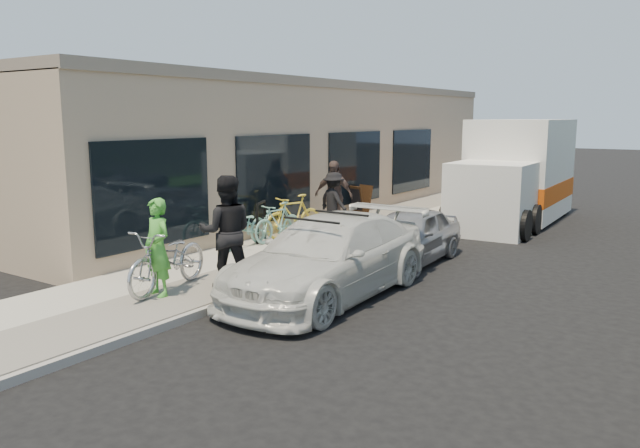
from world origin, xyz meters
The scene contains 17 objects.
ground centered at (0.00, 0.00, 0.00)m, with size 120.00×120.00×0.00m, color black.
sidewalk centered at (-2.00, 3.00, 0.07)m, with size 3.00×34.00×0.15m, color #ACA89B.
curb centered at (-0.45, 3.00, 0.07)m, with size 0.12×34.00×0.13m, color #9C978F.
storefront centered at (-5.24, 7.99, 2.12)m, with size 3.60×20.00×4.22m.
bike_rack centered at (-3.08, 2.91, 0.75)m, with size 0.32×0.65×0.99m.
sandwich_board centered at (-3.19, 7.80, 0.62)m, with size 0.69×0.70×0.92m.
sedan_white centered at (0.60, 0.31, 0.71)m, with size 2.05×4.90×1.45m.
sedan_silver centered at (0.63, 3.42, 0.60)m, with size 1.42×3.53×1.20m, color #9A9A9F.
moving_truck centered at (0.82, 10.24, 1.36)m, with size 2.61×6.35×3.07m.
tandem_bike centered at (-1.64, -1.36, 0.71)m, with size 0.74×2.12×1.11m, color #B7B7BA.
woman_rider centered at (-1.53, -1.69, 0.98)m, with size 0.61×0.40×1.66m, color green.
man_standing centered at (-0.93, -0.64, 1.15)m, with size 0.97×0.76×2.00m, color black.
cruiser_bike_a centered at (-2.76, 3.16, 0.62)m, with size 0.45×1.58×0.95m, color #7FBDAD.
cruiser_bike_b centered at (-2.96, 2.13, 0.63)m, with size 0.64×1.82×0.96m, color #7FBDAD.
cruiser_bike_c centered at (-2.77, 3.81, 0.69)m, with size 0.50×1.78×1.07m, color yellow.
bystander_a centered at (-2.45, 5.17, 0.94)m, with size 1.02×0.58×1.57m, color black.
bystander_b centered at (-2.49, 5.23, 1.08)m, with size 1.09×0.46×1.87m, color brown.
Camera 1 is at (6.50, -8.63, 3.14)m, focal length 35.00 mm.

